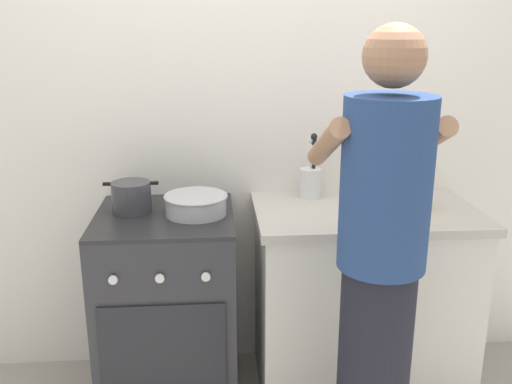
# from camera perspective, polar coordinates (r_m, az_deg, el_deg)

# --- Properties ---
(back_wall) EXTENTS (3.20, 0.10, 2.50)m
(back_wall) POSITION_cam_1_polar(r_m,az_deg,el_deg) (2.76, 2.51, 7.31)
(back_wall) COLOR silver
(back_wall) RESTS_ON ground
(countertop) EXTENTS (1.00, 0.60, 0.90)m
(countertop) POSITION_cam_1_polar(r_m,az_deg,el_deg) (2.74, 10.60, -10.61)
(countertop) COLOR silver
(countertop) RESTS_ON ground
(stove_range) EXTENTS (0.60, 0.62, 0.90)m
(stove_range) POSITION_cam_1_polar(r_m,az_deg,el_deg) (2.67, -8.83, -11.43)
(stove_range) COLOR #2D2D33
(stove_range) RESTS_ON ground
(pot) EXTENTS (0.24, 0.17, 0.14)m
(pot) POSITION_cam_1_polar(r_m,az_deg,el_deg) (2.52, -12.46, -0.53)
(pot) COLOR #38383D
(pot) RESTS_ON stove_range
(mixing_bowl) EXTENTS (0.28, 0.28, 0.09)m
(mixing_bowl) POSITION_cam_1_polar(r_m,az_deg,el_deg) (2.46, -6.09, -1.16)
(mixing_bowl) COLOR #B7B7BC
(mixing_bowl) RESTS_ON stove_range
(utensil_crock) EXTENTS (0.10, 0.10, 0.31)m
(utensil_crock) POSITION_cam_1_polar(r_m,az_deg,el_deg) (2.69, 5.54, 1.37)
(utensil_crock) COLOR silver
(utensil_crock) RESTS_ON countertop
(spice_bottle) EXTENTS (0.04, 0.04, 0.09)m
(spice_bottle) POSITION_cam_1_polar(r_m,az_deg,el_deg) (2.51, 12.72, -1.23)
(spice_bottle) COLOR silver
(spice_bottle) RESTS_ON countertop
(oil_bottle) EXTENTS (0.07, 0.07, 0.26)m
(oil_bottle) POSITION_cam_1_polar(r_m,az_deg,el_deg) (2.59, 16.59, 0.65)
(oil_bottle) COLOR gold
(oil_bottle) RESTS_ON countertop
(person) EXTENTS (0.41, 0.50, 1.70)m
(person) POSITION_cam_1_polar(r_m,az_deg,el_deg) (2.01, 12.34, -8.28)
(person) COLOR black
(person) RESTS_ON ground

